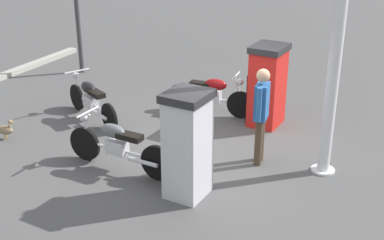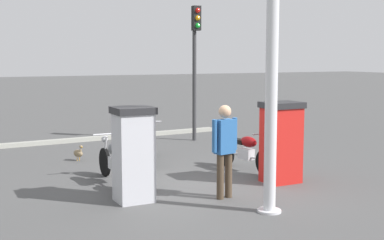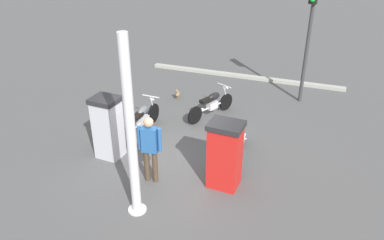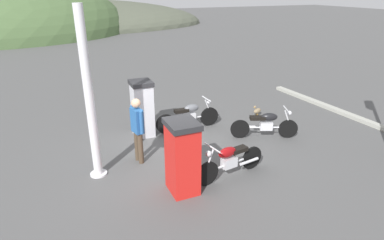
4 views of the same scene
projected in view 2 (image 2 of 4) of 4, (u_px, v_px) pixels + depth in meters
ground_plane at (201, 186)px, 10.37m from camera, size 120.00×120.00×0.00m
fuel_pump_near at (281, 142)px, 10.57m from camera, size 0.67×0.76×1.64m
fuel_pump_far at (133, 154)px, 9.16m from camera, size 0.65×0.69×1.68m
motorcycle_near_pump at (246, 150)px, 11.65m from camera, size 1.90×0.56×0.93m
motorcycle_far_pump at (116, 161)px, 10.53m from camera, size 2.10×0.56×0.94m
motorcycle_extra at (150, 142)px, 12.81m from camera, size 1.85×0.94×0.92m
attendant_person at (225, 145)px, 9.35m from camera, size 0.27×0.58×1.69m
wandering_duck at (78, 153)px, 12.84m from camera, size 0.40×0.25×0.40m
roadside_traffic_light at (195, 50)px, 15.60m from camera, size 0.38×0.25×4.03m
canopy_support_pole at (271, 99)px, 8.39m from camera, size 0.40×0.40×3.88m
road_edge_kerb at (104, 138)px, 16.11m from camera, size 0.68×7.75×0.12m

